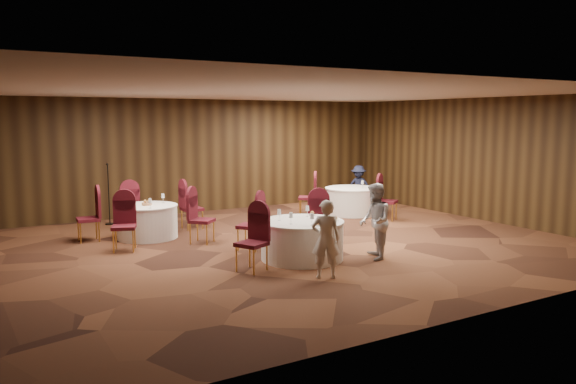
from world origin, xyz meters
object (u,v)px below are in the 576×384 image
table_left (147,221)px  mic_stand (109,207)px  woman_a (326,239)px  man_c (359,186)px  table_main (302,240)px  woman_b (375,221)px  table_right (352,201)px

table_left → mic_stand: bearing=99.6°
table_left → woman_a: woman_a is taller
table_left → man_c: man_c is taller
mic_stand → woman_a: 7.04m
table_main → table_left: (-1.98, 3.38, -0.00)m
table_main → mic_stand: bearing=113.1°
table_left → woman_b: size_ratio=0.93×
man_c → table_main: bearing=-83.8°
woman_b → man_c: bearing=173.1°
table_main → man_c: man_c is taller
woman_b → man_c: woman_b is taller
man_c → table_left: bearing=-117.5°
mic_stand → woman_b: 7.10m
table_left → man_c: (6.79, 1.12, 0.25)m
woman_a → man_c: 7.74m
table_right → mic_stand: size_ratio=0.97×
woman_b → man_c: size_ratio=1.16×
table_right → mic_stand: mic_stand is taller
table_main → woman_b: 1.43m
table_right → woman_a: 6.48m
woman_b → table_left: bearing=-114.1°
table_left → man_c: bearing=9.4°
table_right → man_c: size_ratio=1.19×
table_left → woman_b: woman_b is taller
table_main → table_left: same height
table_right → woman_a: (-4.23, -4.90, 0.29)m
table_main → table_left: size_ratio=1.17×
table_right → woman_a: size_ratio=1.13×
table_left → mic_stand: 2.11m
table_left → mic_stand: (-0.35, 2.08, 0.07)m
woman_a → table_left: bearing=-42.4°
table_left → mic_stand: mic_stand is taller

